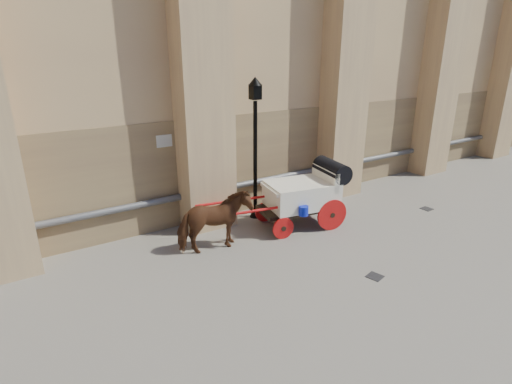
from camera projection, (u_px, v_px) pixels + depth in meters
ground at (317, 269)px, 9.15m from camera, size 90.00×90.00×0.00m
horse at (215, 222)px, 9.78m from camera, size 1.87×0.98×1.52m
carriage at (306, 192)px, 11.20m from camera, size 4.29×1.85×1.82m
street_lamp at (255, 146)px, 11.32m from camera, size 0.38×0.38×4.08m
drain_grate_near at (375, 276)px, 8.85m from camera, size 0.39×0.39×0.01m
drain_grate_far at (427, 209)px, 12.62m from camera, size 0.33×0.33×0.01m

